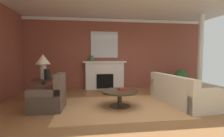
# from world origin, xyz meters

# --- Properties ---
(ground_plane) EXTENTS (9.77, 9.77, 0.00)m
(ground_plane) POSITION_xyz_m (0.00, 0.00, 0.00)
(ground_plane) COLOR olive
(wall_fireplace) EXTENTS (8.12, 0.12, 2.99)m
(wall_fireplace) POSITION_xyz_m (0.00, 3.01, 1.49)
(wall_fireplace) COLOR brown
(wall_fireplace) RESTS_ON ground_plane
(crown_moulding) EXTENTS (8.12, 0.08, 0.12)m
(crown_moulding) POSITION_xyz_m (0.00, 2.93, 2.91)
(crown_moulding) COLOR white
(area_rug) EXTENTS (3.28, 2.34, 0.01)m
(area_rug) POSITION_xyz_m (-0.33, 0.21, 0.01)
(area_rug) COLOR tan
(area_rug) RESTS_ON ground_plane
(fireplace) EXTENTS (1.80, 0.35, 1.18)m
(fireplace) POSITION_xyz_m (-0.50, 2.80, 0.56)
(fireplace) COLOR white
(fireplace) RESTS_ON ground_plane
(mantel_mirror) EXTENTS (1.14, 0.04, 1.09)m
(mantel_mirror) POSITION_xyz_m (-0.50, 2.92, 1.88)
(mantel_mirror) COLOR silver
(sofa) EXTENTS (1.12, 2.18, 0.85)m
(sofa) POSITION_xyz_m (1.46, 0.28, 0.30)
(sofa) COLOR beige
(sofa) RESTS_ON ground_plane
(armchair_near_window) EXTENTS (0.83, 0.83, 0.95)m
(armchair_near_window) POSITION_xyz_m (-2.18, 0.20, 0.31)
(armchair_near_window) COLOR brown
(armchair_near_window) RESTS_ON ground_plane
(coffee_table) EXTENTS (1.00, 1.00, 0.45)m
(coffee_table) POSITION_xyz_m (-0.33, 0.21, 0.34)
(coffee_table) COLOR #3D2D1E
(coffee_table) RESTS_ON ground_plane
(side_table) EXTENTS (0.56, 0.56, 0.70)m
(side_table) POSITION_xyz_m (-2.54, 1.07, 0.40)
(side_table) COLOR #3D2D1E
(side_table) RESTS_ON ground_plane
(table_lamp) EXTENTS (0.44, 0.44, 0.75)m
(table_lamp) POSITION_xyz_m (-2.54, 1.07, 1.22)
(table_lamp) COLOR beige
(table_lamp) RESTS_ON side_table
(vase_mantel_left) EXTENTS (0.16, 0.16, 0.24)m
(vase_mantel_left) POSITION_xyz_m (-1.05, 2.75, 1.30)
(vase_mantel_left) COLOR #33703D
(vase_mantel_left) RESTS_ON fireplace
(vase_on_side_table) EXTENTS (0.18, 0.18, 0.31)m
(vase_on_side_table) POSITION_xyz_m (-2.39, 0.95, 0.86)
(vase_on_side_table) COLOR black
(vase_on_side_table) RESTS_ON side_table
(book_red_cover) EXTENTS (0.29, 0.25, 0.04)m
(book_red_cover) POSITION_xyz_m (-0.22, 0.36, 0.47)
(book_red_cover) COLOR maroon
(book_red_cover) RESTS_ON coffee_table
(potted_plant) EXTENTS (0.56, 0.56, 0.83)m
(potted_plant) POSITION_xyz_m (2.59, 2.18, 0.49)
(potted_plant) COLOR #333333
(potted_plant) RESTS_ON ground_plane
(column_white) EXTENTS (0.20, 0.20, 2.99)m
(column_white) POSITION_xyz_m (3.19, 1.85, 1.49)
(column_white) COLOR white
(column_white) RESTS_ON ground_plane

